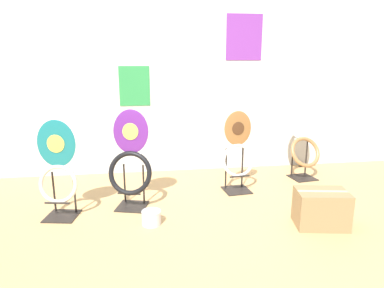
{
  "coord_description": "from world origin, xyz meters",
  "views": [
    {
      "loc": [
        -0.68,
        -2.29,
        1.4
      ],
      "look_at": [
        -0.17,
        1.18,
        0.55
      ],
      "focal_mm": 32.0,
      "sensor_mm": 36.0,
      "label": 1
    }
  ],
  "objects_px": {
    "toilet_seat_display_teal_sax": "(58,173)",
    "toilet_seat_display_white_plain": "(304,146)",
    "paint_can": "(151,217)",
    "toilet_seat_display_purple_note": "(130,164)",
    "storage_box": "(321,208)",
    "toilet_seat_display_woodgrain": "(238,155)"
  },
  "relations": [
    {
      "from": "toilet_seat_display_purple_note",
      "to": "toilet_seat_display_teal_sax",
      "type": "relative_size",
      "value": 1.06
    },
    {
      "from": "toilet_seat_display_teal_sax",
      "to": "paint_can",
      "type": "relative_size",
      "value": 5.25
    },
    {
      "from": "toilet_seat_display_purple_note",
      "to": "paint_can",
      "type": "bearing_deg",
      "value": -66.3
    },
    {
      "from": "toilet_seat_display_purple_note",
      "to": "toilet_seat_display_teal_sax",
      "type": "distance_m",
      "value": 0.65
    },
    {
      "from": "paint_can",
      "to": "storage_box",
      "type": "height_order",
      "value": "storage_box"
    },
    {
      "from": "toilet_seat_display_teal_sax",
      "to": "paint_can",
      "type": "xyz_separation_m",
      "value": [
        0.81,
        -0.27,
        -0.35
      ]
    },
    {
      "from": "toilet_seat_display_teal_sax",
      "to": "toilet_seat_display_white_plain",
      "type": "relative_size",
      "value": 1.03
    },
    {
      "from": "toilet_seat_display_teal_sax",
      "to": "paint_can",
      "type": "height_order",
      "value": "toilet_seat_display_teal_sax"
    },
    {
      "from": "toilet_seat_display_teal_sax",
      "to": "toilet_seat_display_purple_note",
      "type": "bearing_deg",
      "value": 11.46
    },
    {
      "from": "toilet_seat_display_purple_note",
      "to": "toilet_seat_display_woodgrain",
      "type": "height_order",
      "value": "toilet_seat_display_purple_note"
    },
    {
      "from": "toilet_seat_display_woodgrain",
      "to": "paint_can",
      "type": "relative_size",
      "value": 5.15
    },
    {
      "from": "toilet_seat_display_purple_note",
      "to": "toilet_seat_display_woodgrain",
      "type": "bearing_deg",
      "value": 13.14
    },
    {
      "from": "toilet_seat_display_woodgrain",
      "to": "toilet_seat_display_teal_sax",
      "type": "height_order",
      "value": "toilet_seat_display_teal_sax"
    },
    {
      "from": "paint_can",
      "to": "toilet_seat_display_teal_sax",
      "type": "bearing_deg",
      "value": 161.46
    },
    {
      "from": "toilet_seat_display_white_plain",
      "to": "storage_box",
      "type": "bearing_deg",
      "value": -108.79
    },
    {
      "from": "storage_box",
      "to": "toilet_seat_display_teal_sax",
      "type": "bearing_deg",
      "value": 167.31
    },
    {
      "from": "toilet_seat_display_purple_note",
      "to": "toilet_seat_display_woodgrain",
      "type": "xyz_separation_m",
      "value": [
        1.14,
        0.27,
        -0.03
      ]
    },
    {
      "from": "toilet_seat_display_teal_sax",
      "to": "storage_box",
      "type": "height_order",
      "value": "toilet_seat_display_teal_sax"
    },
    {
      "from": "toilet_seat_display_woodgrain",
      "to": "storage_box",
      "type": "distance_m",
      "value": 1.06
    },
    {
      "from": "toilet_seat_display_purple_note",
      "to": "storage_box",
      "type": "bearing_deg",
      "value": -21.42
    },
    {
      "from": "toilet_seat_display_white_plain",
      "to": "toilet_seat_display_teal_sax",
      "type": "bearing_deg",
      "value": -165.21
    },
    {
      "from": "toilet_seat_display_purple_note",
      "to": "toilet_seat_display_white_plain",
      "type": "height_order",
      "value": "toilet_seat_display_purple_note"
    }
  ]
}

